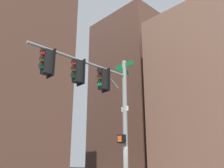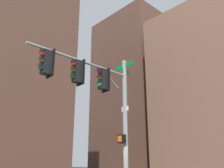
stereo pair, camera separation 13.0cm
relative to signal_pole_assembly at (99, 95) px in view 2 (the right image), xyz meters
The scene contains 4 objects.
signal_pole_assembly is the anchor object (origin of this frame).
building_brick_nearside 47.17m from the signal_pole_assembly, 69.82° to the right, with size 19.12×14.93×35.22m, color #845B47.
building_brick_midblock 38.08m from the signal_pole_assembly, 11.94° to the right, with size 20.76×15.99×36.20m, color brown.
building_brick_farside 66.03m from the signal_pole_assembly, 49.60° to the right, with size 22.35×16.82×47.89m, color brown.
Camera 2 is at (-8.63, 8.71, 1.73)m, focal length 39.08 mm.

